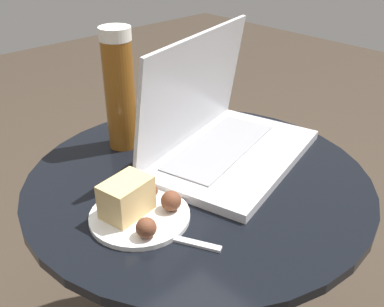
# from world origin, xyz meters

# --- Properties ---
(table) EXTENTS (0.67, 0.67, 0.57)m
(table) POSITION_xyz_m (0.00, 0.00, 0.39)
(table) COLOR #515156
(table) RESTS_ON ground_plane
(laptop) EXTENTS (0.42, 0.33, 0.25)m
(laptop) POSITION_xyz_m (0.09, 0.03, 0.62)
(laptop) COLOR silver
(laptop) RESTS_ON table
(beer_glass) EXTENTS (0.06, 0.06, 0.26)m
(beer_glass) POSITION_xyz_m (-0.03, 0.21, 0.70)
(beer_glass) COLOR brown
(beer_glass) RESTS_ON table
(snack_plate) EXTENTS (0.17, 0.17, 0.07)m
(snack_plate) POSITION_xyz_m (-0.17, -0.02, 0.59)
(snack_plate) COLOR white
(snack_plate) RESTS_ON table
(fork) EXTENTS (0.10, 0.18, 0.00)m
(fork) POSITION_xyz_m (-0.17, -0.08, 0.57)
(fork) COLOR silver
(fork) RESTS_ON table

